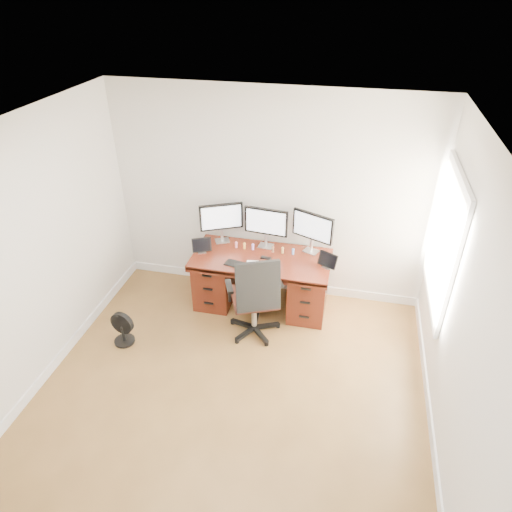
% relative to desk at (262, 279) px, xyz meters
% --- Properties ---
extents(ground, '(4.50, 4.50, 0.00)m').
position_rel_desk_xyz_m(ground, '(0.00, -1.83, -0.40)').
color(ground, brown).
rests_on(ground, ground).
extents(back_wall, '(4.00, 0.10, 2.70)m').
position_rel_desk_xyz_m(back_wall, '(0.00, 0.42, 0.95)').
color(back_wall, silver).
rests_on(back_wall, ground).
extents(right_wall, '(0.10, 4.50, 2.70)m').
position_rel_desk_xyz_m(right_wall, '(2.00, -1.72, 0.95)').
color(right_wall, silver).
rests_on(right_wall, ground).
extents(desk, '(1.70, 0.80, 0.75)m').
position_rel_desk_xyz_m(desk, '(0.00, 0.00, 0.00)').
color(desk, '#4B1A0F').
rests_on(desk, ground).
extents(office_chair, '(0.79, 0.79, 1.13)m').
position_rel_desk_xyz_m(office_chair, '(0.05, -0.58, -0.03)').
color(office_chair, black).
rests_on(office_chair, ground).
extents(floor_fan, '(0.29, 0.24, 0.41)m').
position_rel_desk_xyz_m(floor_fan, '(-1.43, -1.07, -0.20)').
color(floor_fan, black).
rests_on(floor_fan, ground).
extents(monitor_left, '(0.51, 0.27, 0.53)m').
position_rel_desk_xyz_m(monitor_left, '(-0.58, 0.24, 0.68)').
color(monitor_left, silver).
rests_on(monitor_left, desk).
extents(monitor_center, '(0.55, 0.16, 0.53)m').
position_rel_desk_xyz_m(monitor_center, '(-0.00, 0.24, 0.68)').
color(monitor_center, silver).
rests_on(monitor_center, desk).
extents(monitor_right, '(0.52, 0.25, 0.53)m').
position_rel_desk_xyz_m(monitor_right, '(0.58, 0.24, 0.68)').
color(monitor_right, silver).
rests_on(monitor_right, desk).
extents(tablet_left, '(0.25, 0.16, 0.19)m').
position_rel_desk_xyz_m(tablet_left, '(-0.75, -0.08, 0.43)').
color(tablet_left, silver).
rests_on(tablet_left, desk).
extents(tablet_right, '(0.24, 0.17, 0.19)m').
position_rel_desk_xyz_m(tablet_right, '(0.81, -0.08, 0.43)').
color(tablet_right, silver).
rests_on(tablet_right, desk).
extents(keyboard, '(0.33, 0.17, 0.01)m').
position_rel_desk_xyz_m(keyboard, '(0.01, -0.21, 0.36)').
color(keyboard, silver).
rests_on(keyboard, desk).
extents(trackpad, '(0.18, 0.18, 0.01)m').
position_rel_desk_xyz_m(trackpad, '(0.18, -0.26, 0.35)').
color(trackpad, '#B7B9BE').
rests_on(trackpad, desk).
extents(drawing_tablet, '(0.24, 0.18, 0.01)m').
position_rel_desk_xyz_m(drawing_tablet, '(-0.29, -0.25, 0.35)').
color(drawing_tablet, black).
rests_on(drawing_tablet, desk).
extents(phone, '(0.13, 0.08, 0.01)m').
position_rel_desk_xyz_m(phone, '(0.06, -0.04, 0.35)').
color(phone, black).
rests_on(phone, desk).
extents(figurine_pink, '(0.04, 0.04, 0.09)m').
position_rel_desk_xyz_m(figurine_pink, '(-0.36, 0.12, 0.40)').
color(figurine_pink, pink).
rests_on(figurine_pink, desk).
extents(figurine_orange, '(0.04, 0.04, 0.09)m').
position_rel_desk_xyz_m(figurine_orange, '(-0.25, 0.12, 0.40)').
color(figurine_orange, '#FFBB45').
rests_on(figurine_orange, desk).
extents(figurine_purple, '(0.04, 0.04, 0.09)m').
position_rel_desk_xyz_m(figurine_purple, '(-0.14, 0.12, 0.40)').
color(figurine_purple, '#A97BE1').
rests_on(figurine_purple, desk).
extents(figurine_brown, '(0.04, 0.04, 0.09)m').
position_rel_desk_xyz_m(figurine_brown, '(0.11, 0.12, 0.40)').
color(figurine_brown, '#906649').
rests_on(figurine_brown, desk).
extents(figurine_yellow, '(0.04, 0.04, 0.09)m').
position_rel_desk_xyz_m(figurine_yellow, '(0.24, 0.12, 0.40)').
color(figurine_yellow, '#DDB15A').
rests_on(figurine_yellow, desk).
extents(figurine_blue, '(0.04, 0.04, 0.09)m').
position_rel_desk_xyz_m(figurine_blue, '(0.37, 0.12, 0.40)').
color(figurine_blue, '#618EE1').
rests_on(figurine_blue, desk).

